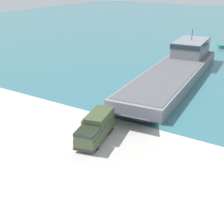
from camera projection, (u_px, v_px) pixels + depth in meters
The scene contains 4 objects.
ground_plane at pixel (75, 133), 40.32m from camera, with size 240.00×240.00×0.00m, color #B7B5AD.
landing_craft at pixel (178, 66), 62.33m from camera, with size 12.57×43.05×7.86m.
military_truck at pixel (96, 128), 38.31m from camera, with size 4.18×8.03×3.07m.
soldier_on_ramp at pixel (83, 124), 40.48m from camera, with size 0.49×0.36×1.68m.
Camera 1 is at (23.13, -27.65, 18.90)m, focal length 50.00 mm.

